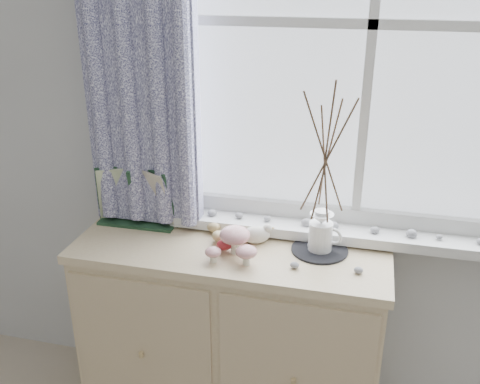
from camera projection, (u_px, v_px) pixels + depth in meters
The scene contains 8 objects.
sideboard at pixel (231, 338), 2.19m from camera, with size 1.20×0.45×0.85m.
botanical_book at pixel (132, 198), 2.13m from camera, with size 0.37×0.13×0.26m, color #1D3C24, non-canonical shape.
toadstool_cluster at pixel (235, 241), 1.94m from camera, with size 0.19×0.17×0.11m.
wooden_eggs at pixel (224, 235), 2.05m from camera, with size 0.16×0.17×0.07m.
songbird_figurine at pixel (256, 234), 2.04m from camera, with size 0.15×0.07×0.08m, color silver, non-canonical shape.
crocheted_doily at pixel (320, 250), 2.00m from camera, with size 0.21×0.21×0.01m, color black.
twig_pitcher at pixel (326, 154), 1.85m from camera, with size 0.31×0.31×0.67m.
sideboard_pebbles at pixel (311, 254), 1.95m from camera, with size 0.33×0.23×0.02m.
Camera 1 is at (0.31, 0.03, 1.83)m, focal length 40.00 mm.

